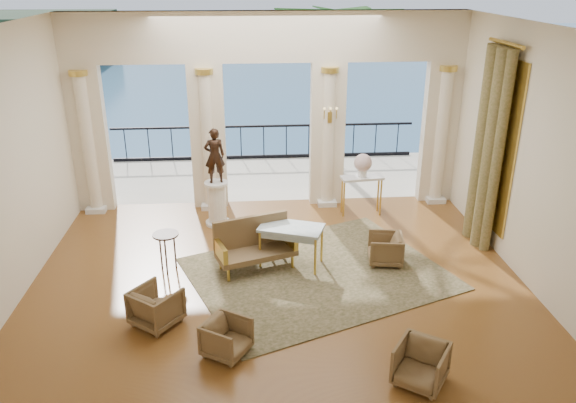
{
  "coord_description": "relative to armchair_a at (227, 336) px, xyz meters",
  "views": [
    {
      "loc": [
        -0.48,
        -8.89,
        5.31
      ],
      "look_at": [
        0.23,
        0.6,
        1.37
      ],
      "focal_mm": 35.0,
      "sensor_mm": 36.0,
      "label": 1
    }
  ],
  "objects": [
    {
      "name": "console_table",
      "position": [
        2.99,
        5.02,
        0.45
      ],
      "size": [
        1.01,
        0.49,
        0.92
      ],
      "rotation": [
        0.0,
        0.0,
        0.13
      ],
      "color": "silver",
      "rests_on": "ground"
    },
    {
      "name": "curtain",
      "position": [
        5.16,
        3.47,
        1.71
      ],
      "size": [
        0.33,
        1.4,
        4.09
      ],
      "color": "brown",
      "rests_on": "ground"
    },
    {
      "name": "game_table",
      "position": [
        1.17,
        2.66,
        0.42
      ],
      "size": [
        1.34,
        1.02,
        0.82
      ],
      "rotation": [
        0.0,
        0.0,
        -0.35
      ],
      "color": "#90ABB7",
      "rests_on": "ground"
    },
    {
      "name": "terrace",
      "position": [
        0.87,
        7.77,
        -0.36
      ],
      "size": [
        10.0,
        3.6,
        0.1
      ],
      "primitive_type": "cube",
      "color": "beige",
      "rests_on": "ground"
    },
    {
      "name": "floor",
      "position": [
        0.87,
        1.97,
        -0.31
      ],
      "size": [
        9.0,
        9.0,
        0.0
      ],
      "primitive_type": "plane",
      "color": "#532913",
      "rests_on": "ground"
    },
    {
      "name": "balustrade",
      "position": [
        0.87,
        9.37,
        0.1
      ],
      "size": [
        9.0,
        0.06,
        1.03
      ],
      "color": "black",
      "rests_on": "terrace"
    },
    {
      "name": "settee",
      "position": [
        0.46,
        2.64,
        0.18
      ],
      "size": [
        1.62,
        1.09,
        0.99
      ],
      "rotation": [
        0.0,
        0.0,
        0.34
      ],
      "color": "#3F2F18",
      "rests_on": "ground"
    },
    {
      "name": "armchair_c",
      "position": [
        3.0,
        2.6,
        0.02
      ],
      "size": [
        0.68,
        0.72,
        0.65
      ],
      "primitive_type": "imported",
      "rotation": [
        0.0,
        0.0,
        -1.72
      ],
      "color": "#3F2F18",
      "rests_on": "ground"
    },
    {
      "name": "rug",
      "position": [
        1.65,
        2.26,
        -0.3
      ],
      "size": [
        5.48,
        4.93,
        0.02
      ],
      "primitive_type": "cube",
      "rotation": [
        0.0,
        0.0,
        0.39
      ],
      "color": "#293116",
      "rests_on": "ground"
    },
    {
      "name": "armchair_b",
      "position": [
        2.67,
        -0.83,
        0.03
      ],
      "size": [
        0.89,
        0.88,
        0.67
      ],
      "primitive_type": "imported",
      "rotation": [
        0.0,
        0.0,
        -0.61
      ],
      "color": "#3F2F18",
      "rests_on": "ground"
    },
    {
      "name": "arcade",
      "position": [
        0.87,
        5.79,
        2.27
      ],
      "size": [
        9.0,
        0.56,
        4.5
      ],
      "color": "#F3E1C3",
      "rests_on": "ground"
    },
    {
      "name": "armchair_d",
      "position": [
        -1.14,
        0.86,
        0.04
      ],
      "size": [
        0.93,
        0.92,
        0.7
      ],
      "primitive_type": "imported",
      "rotation": [
        0.0,
        0.0,
        2.49
      ],
      "color": "#3F2F18",
      "rests_on": "ground"
    },
    {
      "name": "urn",
      "position": [
        2.99,
        5.02,
        0.92
      ],
      "size": [
        0.41,
        0.41,
        0.54
      ],
      "color": "white",
      "rests_on": "console_table"
    },
    {
      "name": "wall_sconce",
      "position": [
        2.27,
        5.47,
        1.92
      ],
      "size": [
        0.3,
        0.11,
        0.33
      ],
      "color": "gold",
      "rests_on": "arcade"
    },
    {
      "name": "statue",
      "position": [
        -0.33,
        4.66,
        1.3
      ],
      "size": [
        0.49,
        0.37,
        1.21
      ],
      "primitive_type": "imported",
      "rotation": [
        0.0,
        0.0,
        3.33
      ],
      "color": "black",
      "rests_on": "pedestal"
    },
    {
      "name": "headland",
      "position": [
        -29.13,
        71.97,
        -3.31
      ],
      "size": [
        22.0,
        18.0,
        6.0
      ],
      "primitive_type": "cube",
      "color": "black",
      "rests_on": "sea"
    },
    {
      "name": "palm_tree",
      "position": [
        2.87,
        8.57,
        3.78
      ],
      "size": [
        2.0,
        2.0,
        4.5
      ],
      "color": "#4C3823",
      "rests_on": "terrace"
    },
    {
      "name": "sea",
      "position": [
        0.87,
        61.97,
        -6.31
      ],
      "size": [
        160.0,
        160.0,
        0.0
      ],
      "primitive_type": "plane",
      "color": "teal",
      "rests_on": "ground"
    },
    {
      "name": "room_walls",
      "position": [
        0.87,
        0.85,
        2.57
      ],
      "size": [
        9.0,
        9.0,
        9.0
      ],
      "color": "white",
      "rests_on": "ground"
    },
    {
      "name": "window_frame",
      "position": [
        5.34,
        3.47,
        1.79
      ],
      "size": [
        0.04,
        1.6,
        3.4
      ],
      "primitive_type": "cube",
      "color": "gold",
      "rests_on": "room_walls"
    },
    {
      "name": "side_table",
      "position": [
        -1.18,
        2.58,
        0.36
      ],
      "size": [
        0.48,
        0.48,
        0.78
      ],
      "color": "black",
      "rests_on": "ground"
    },
    {
      "name": "pedestal",
      "position": [
        -0.33,
        4.66,
        0.18
      ],
      "size": [
        0.55,
        0.55,
        1.01
      ],
      "color": "silver",
      "rests_on": "ground"
    },
    {
      "name": "armchair_a",
      "position": [
        0.0,
        0.0,
        0.0
      ],
      "size": [
        0.8,
        0.81,
        0.62
      ],
      "primitive_type": "imported",
      "rotation": [
        0.0,
        0.0,
        1.01
      ],
      "color": "#3F2F18",
      "rests_on": "ground"
    }
  ]
}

